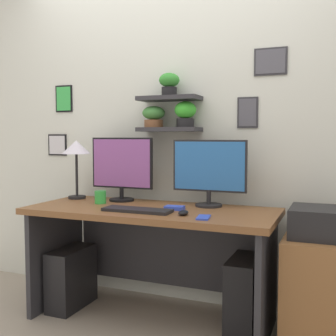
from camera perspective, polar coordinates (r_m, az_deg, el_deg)
ground_plane at (r=3.00m, az=-2.26°, el=-19.66°), size 8.00×8.00×0.00m
back_wall_assembly at (r=3.15m, az=0.95°, el=6.71°), size 4.40×0.24×2.70m
desk at (r=2.88m, az=-1.83°, el=-9.37°), size 1.63×0.68×0.75m
monitor_left at (r=3.10m, az=-6.21°, el=0.15°), size 0.48×0.18×0.46m
monitor_right at (r=2.84m, az=5.57°, el=-0.28°), size 0.51×0.18×0.45m
keyboard at (r=2.66m, az=-4.16°, el=-5.65°), size 0.44×0.14×0.02m
computer_mouse at (r=2.54m, az=2.07°, el=-6.03°), size 0.06×0.09×0.03m
desk_lamp at (r=3.25m, az=-12.21°, el=2.23°), size 0.21×0.21×0.44m
cell_phone at (r=2.45m, az=4.79°, el=-6.63°), size 0.09×0.15×0.01m
coffee_mug at (r=3.01m, az=-9.07°, el=-3.88°), size 0.08×0.08×0.09m
scissors_tray at (r=2.73m, az=0.87°, el=-5.37°), size 0.12×0.08×0.02m
drawer_cabinet at (r=2.71m, az=20.07°, el=-15.38°), size 0.44×0.50×0.64m
printer at (r=2.60m, az=20.30°, el=-6.92°), size 0.38×0.34×0.17m
computer_tower_left at (r=3.20m, az=-12.82°, el=-14.17°), size 0.18×0.40×0.42m
computer_tower_right at (r=2.83m, az=10.21°, el=-16.29°), size 0.18×0.40×0.46m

